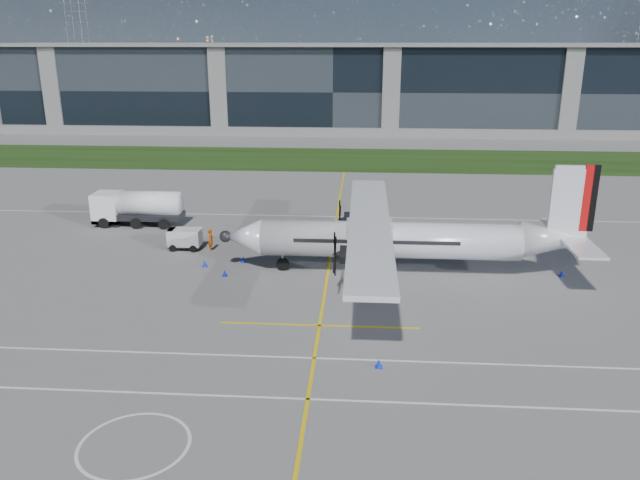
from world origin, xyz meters
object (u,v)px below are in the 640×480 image
baggage_tug (185,239)px  safety_cone_fwd (205,263)px  ground_crew_person (211,238)px  safety_cone_nose_port (225,273)px  pylon_west (79,43)px  safety_cone_portwing (379,363)px  turboprop_aircraft (404,219)px  fuel_tanker_truck (132,208)px  safety_cone_tail (562,273)px  safety_cone_nose_stbd (243,259)px  safety_cone_stbdwing (360,217)px

baggage_tug → safety_cone_fwd: 4.80m
ground_crew_person → safety_cone_nose_port: (2.33, -5.65, -0.79)m
pylon_west → safety_cone_portwing: size_ratio=60.00×
turboprop_aircraft → safety_cone_portwing: size_ratio=54.50×
fuel_tanker_truck → pylon_west: bearing=115.3°
turboprop_aircraft → fuel_tanker_truck: bearing=155.7°
ground_crew_person → safety_cone_portwing: bearing=-156.5°
fuel_tanker_truck → safety_cone_nose_port: fuel_tanker_truck is taller
safety_cone_nose_port → safety_cone_tail: (24.26, 1.64, 0.00)m
turboprop_aircraft → ground_crew_person: bearing=164.7°
baggage_tug → pylon_west: bearing=116.5°
pylon_west → safety_cone_nose_port: bearing=-63.0°
fuel_tanker_truck → safety_cone_nose_stbd: bearing=-37.9°
baggage_tug → safety_cone_stbdwing: size_ratio=5.55×
safety_cone_portwing → safety_cone_nose_stbd: size_ratio=1.00×
fuel_tanker_truck → safety_cone_portwing: (22.05, -24.74, -1.34)m
turboprop_aircraft → baggage_tug: 18.12m
safety_cone_nose_stbd → safety_cone_nose_port: bearing=-104.9°
fuel_tanker_truck → safety_cone_nose_stbd: (12.02, -9.35, -1.34)m
safety_cone_nose_port → pylon_west: bearing=117.0°
ground_crew_person → safety_cone_nose_stbd: 4.18m
safety_cone_nose_stbd → safety_cone_stbdwing: bearing=54.4°
ground_crew_person → safety_cone_tail: ground_crew_person is taller
pylon_west → fuel_tanker_truck: pylon_west is taller
turboprop_aircraft → safety_cone_nose_port: turboprop_aircraft is taller
baggage_tug → safety_cone_tail: size_ratio=5.55×
safety_cone_tail → safety_cone_portwing: same height
fuel_tanker_truck → turboprop_aircraft: bearing=-24.3°
safety_cone_stbdwing → safety_cone_tail: (14.64, -13.67, 0.00)m
safety_cone_portwing → safety_cone_nose_port: bearing=131.1°
pylon_west → safety_cone_nose_port: size_ratio=60.00×
baggage_tug → safety_cone_portwing: 23.85m
baggage_tug → ground_crew_person: ground_crew_person is taller
safety_cone_nose_port → safety_cone_fwd: bearing=135.9°
safety_cone_stbdwing → safety_cone_tail: 20.03m
baggage_tug → ground_crew_person: size_ratio=1.33×
safety_cone_tail → pylon_west: bearing=124.2°
safety_cone_nose_port → turboprop_aircraft: bearing=6.7°
safety_cone_nose_port → safety_cone_nose_stbd: size_ratio=1.00×
baggage_tug → safety_cone_nose_port: 7.40m
safety_cone_fwd → turboprop_aircraft: bearing=-1.4°
fuel_tanker_truck → ground_crew_person: (8.90, -6.68, -0.55)m
baggage_tug → safety_cone_portwing: bearing=-50.0°
turboprop_aircraft → safety_cone_nose_stbd: bearing=173.0°
turboprop_aircraft → safety_cone_fwd: bearing=178.6°
ground_crew_person → safety_cone_portwing: 22.36m
safety_cone_fwd → safety_cone_nose_stbd: bearing=22.4°
baggage_tug → safety_cone_portwing: (15.33, -18.26, -0.58)m
safety_cone_nose_stbd → turboprop_aircraft: bearing=-7.0°
pylon_west → turboprop_aircraft: bearing=-59.0°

